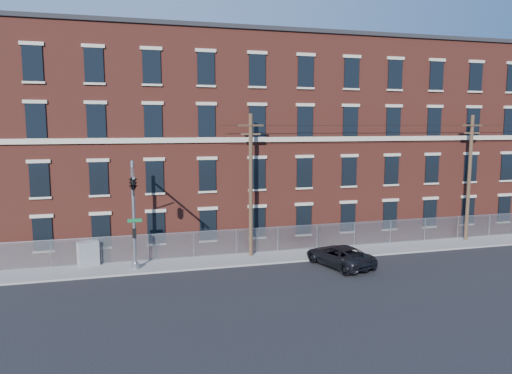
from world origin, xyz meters
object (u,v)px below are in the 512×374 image
Objects in this scene: utility_cabinet at (88,254)px; utility_pole_near at (251,183)px; traffic_signal_mast at (133,193)px; pickup_truck at (339,256)px.

utility_pole_near is at bearing -22.01° from utility_cabinet.
traffic_signal_mast is 13.94m from pickup_truck.
utility_pole_near is 6.13× the size of utility_cabinet.
traffic_signal_mast is 0.70× the size of utility_pole_near.
traffic_signal_mast is at bearing -156.86° from utility_pole_near.
pickup_truck is 16.62m from utility_cabinet.
traffic_signal_mast is 4.29× the size of utility_cabinet.
pickup_truck is at bearing -34.07° from utility_cabinet.
utility_pole_near reaches higher than pickup_truck.
traffic_signal_mast is at bearing -71.95° from utility_cabinet.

